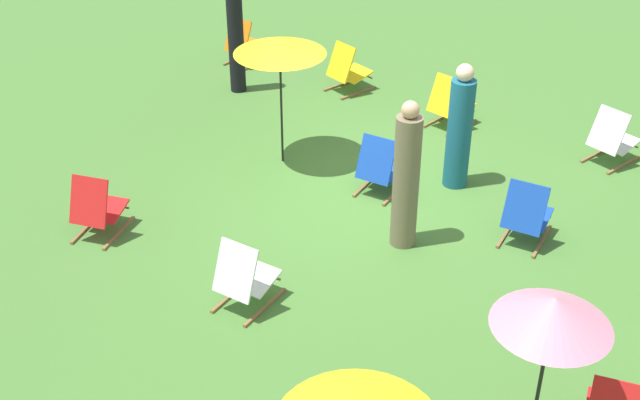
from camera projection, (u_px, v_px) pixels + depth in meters
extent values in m
plane|color=#477A33|center=(371.00, 193.00, 11.18)|extent=(40.00, 40.00, 0.00)
cube|color=olive|center=(256.00, 64.00, 14.95)|extent=(0.07, 0.76, 0.04)
cube|color=olive|center=(238.00, 58.00, 15.18)|extent=(0.07, 0.76, 0.04)
cube|color=orange|center=(250.00, 46.00, 15.00)|extent=(0.50, 0.46, 0.13)
cube|color=orange|center=(238.00, 36.00, 14.65)|extent=(0.49, 0.27, 0.57)
cylinder|color=olive|center=(258.00, 47.00, 15.17)|extent=(0.44, 0.05, 0.03)
cube|color=olive|center=(396.00, 192.00, 11.16)|extent=(0.09, 0.76, 0.04)
cube|color=olive|center=(367.00, 184.00, 11.35)|extent=(0.09, 0.76, 0.04)
cube|color=#1947B7|center=(385.00, 169.00, 11.20)|extent=(0.51, 0.47, 0.13)
cube|color=#1947B7|center=(376.00, 160.00, 10.83)|extent=(0.50, 0.28, 0.57)
cylinder|color=olive|center=(392.00, 167.00, 11.38)|extent=(0.44, 0.06, 0.03)
cube|color=olive|center=(265.00, 307.00, 9.09)|extent=(0.07, 0.76, 0.04)
cube|color=olive|center=(233.00, 294.00, 9.30)|extent=(0.07, 0.76, 0.04)
cube|color=white|center=(253.00, 278.00, 9.13)|extent=(0.50, 0.45, 0.13)
cube|color=white|center=(235.00, 271.00, 8.77)|extent=(0.49, 0.27, 0.57)
cylinder|color=olive|center=(264.00, 273.00, 9.32)|extent=(0.44, 0.05, 0.03)
cube|color=olive|center=(462.00, 128.00, 12.79)|extent=(0.17, 0.75, 0.04)
cube|color=olive|center=(439.00, 119.00, 13.05)|extent=(0.17, 0.75, 0.04)
cube|color=yellow|center=(455.00, 107.00, 12.85)|extent=(0.55, 0.51, 0.13)
cube|color=yellow|center=(445.00, 96.00, 12.52)|extent=(0.52, 0.33, 0.57)
cylinder|color=olive|center=(463.00, 107.00, 13.00)|extent=(0.44, 0.10, 0.03)
cube|color=olive|center=(119.00, 233.00, 10.33)|extent=(0.26, 0.74, 0.04)
cube|color=olive|center=(88.00, 227.00, 10.44)|extent=(0.26, 0.74, 0.04)
cube|color=red|center=(105.00, 209.00, 10.34)|extent=(0.59, 0.56, 0.13)
cube|color=red|center=(89.00, 202.00, 9.95)|extent=(0.53, 0.38, 0.57)
cylinder|color=olive|center=(113.00, 205.00, 10.54)|extent=(0.43, 0.16, 0.03)
cube|color=olive|center=(358.00, 93.00, 13.89)|extent=(0.24, 0.74, 0.04)
cube|color=olive|center=(341.00, 85.00, 14.18)|extent=(0.24, 0.74, 0.04)
cube|color=yellow|center=(354.00, 73.00, 13.95)|extent=(0.58, 0.55, 0.13)
cube|color=yellow|center=(341.00, 62.00, 13.65)|extent=(0.53, 0.37, 0.57)
cylinder|color=olive|center=(363.00, 74.00, 14.10)|extent=(0.43, 0.15, 0.03)
cube|color=olive|center=(623.00, 165.00, 11.79)|extent=(0.24, 0.74, 0.04)
cube|color=olive|center=(597.00, 154.00, 12.08)|extent=(0.24, 0.74, 0.04)
cube|color=white|center=(617.00, 142.00, 11.86)|extent=(0.58, 0.55, 0.13)
cube|color=white|center=(608.00, 130.00, 11.55)|extent=(0.53, 0.37, 0.57)
cylinder|color=olive|center=(624.00, 142.00, 12.00)|extent=(0.43, 0.15, 0.03)
cube|color=olive|center=(542.00, 242.00, 10.17)|extent=(0.12, 0.76, 0.04)
cube|color=olive|center=(507.00, 232.00, 10.35)|extent=(0.12, 0.76, 0.04)
cube|color=#1947B7|center=(529.00, 216.00, 10.20)|extent=(0.52, 0.48, 0.13)
cube|color=#1947B7|center=(525.00, 208.00, 9.83)|extent=(0.50, 0.30, 0.57)
cylinder|color=olive|center=(533.00, 213.00, 10.39)|extent=(0.44, 0.07, 0.03)
cylinder|color=black|center=(538.00, 391.00, 6.74)|extent=(0.03, 0.03, 1.86)
cone|color=pink|center=(553.00, 312.00, 6.31)|extent=(0.94, 0.94, 0.27)
cylinder|color=black|center=(281.00, 102.00, 11.46)|extent=(0.03, 0.03, 1.83)
cone|color=yellow|center=(280.00, 45.00, 11.03)|extent=(1.25, 1.25, 0.22)
cylinder|color=#195972|center=(459.00, 134.00, 10.99)|extent=(0.40, 0.40, 1.52)
sphere|color=beige|center=(465.00, 73.00, 10.54)|extent=(0.23, 0.23, 0.23)
cylinder|color=#72664C|center=(406.00, 183.00, 9.75)|extent=(0.41, 0.41, 1.69)
sphere|color=tan|center=(410.00, 110.00, 9.26)|extent=(0.21, 0.21, 0.21)
cylinder|color=black|center=(236.00, 43.00, 13.60)|extent=(0.33, 0.33, 1.67)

